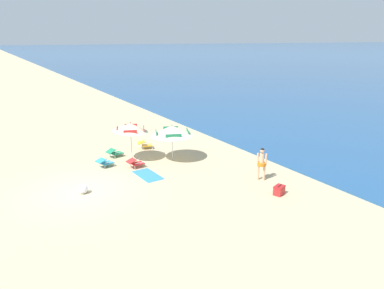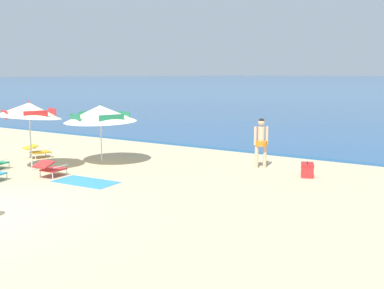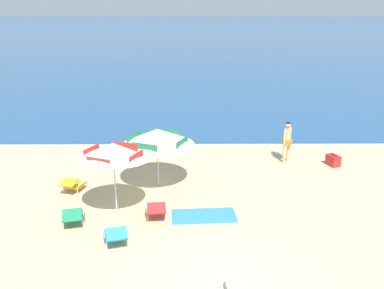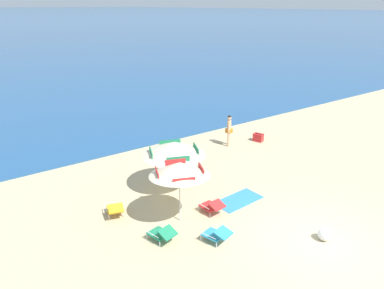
% 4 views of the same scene
% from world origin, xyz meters
% --- Properties ---
extents(ocean_water, '(800.00, 800.00, 0.10)m').
position_xyz_m(ocean_water, '(0.00, 409.94, 0.05)').
color(ocean_water, '#235184').
rests_on(ocean_water, ground).
extents(beach_umbrella_striped_main, '(2.63, 2.64, 2.19)m').
position_xyz_m(beach_umbrella_striped_main, '(-2.74, 3.48, 1.88)').
color(beach_umbrella_striped_main, silver).
rests_on(beach_umbrella_striped_main, ground).
extents(beach_umbrella_striped_second, '(3.12, 3.13, 2.01)m').
position_xyz_m(beach_umbrella_striped_second, '(-1.69, 5.44, 1.68)').
color(beach_umbrella_striped_second, silver).
rests_on(beach_umbrella_striped_second, ground).
extents(lounge_chair_under_umbrella, '(0.74, 0.97, 0.49)m').
position_xyz_m(lounge_chair_under_umbrella, '(-2.48, 1.87, 0.28)').
color(lounge_chair_under_umbrella, teal).
rests_on(lounge_chair_under_umbrella, ground).
extents(lounge_chair_beside_umbrella, '(0.63, 0.91, 0.50)m').
position_xyz_m(lounge_chair_beside_umbrella, '(-1.59, 3.22, 0.28)').
color(lounge_chair_beside_umbrella, red).
rests_on(lounge_chair_beside_umbrella, ground).
extents(lounge_chair_facing_sea, '(0.72, 0.98, 0.51)m').
position_xyz_m(lounge_chair_facing_sea, '(-3.80, 2.86, 0.27)').
color(lounge_chair_facing_sea, '#1E7F56').
rests_on(lounge_chair_facing_sea, ground).
extents(lounge_chair_spare_folded, '(0.75, 0.97, 0.49)m').
position_xyz_m(lounge_chair_spare_folded, '(-4.36, 4.96, 0.28)').
color(lounge_chair_spare_folded, gold).
rests_on(lounge_chair_spare_folded, ground).
extents(person_standing_near_shore, '(0.39, 0.39, 1.58)m').
position_xyz_m(person_standing_near_shore, '(3.01, 7.70, 0.92)').
color(person_standing_near_shore, '#D8A87F').
rests_on(person_standing_near_shore, ground).
extents(cooler_box, '(0.50, 0.59, 0.43)m').
position_xyz_m(cooler_box, '(4.67, 7.27, 0.20)').
color(cooler_box, red).
rests_on(cooler_box, ground).
extents(beach_ball, '(0.41, 0.41, 0.41)m').
position_xyz_m(beach_ball, '(0.24, 0.06, 0.20)').
color(beach_ball, white).
rests_on(beach_ball, ground).
extents(beach_towel, '(1.85, 1.01, 0.01)m').
position_xyz_m(beach_towel, '(-0.28, 3.32, 0.01)').
color(beach_towel, '#3384BC').
rests_on(beach_towel, ground).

